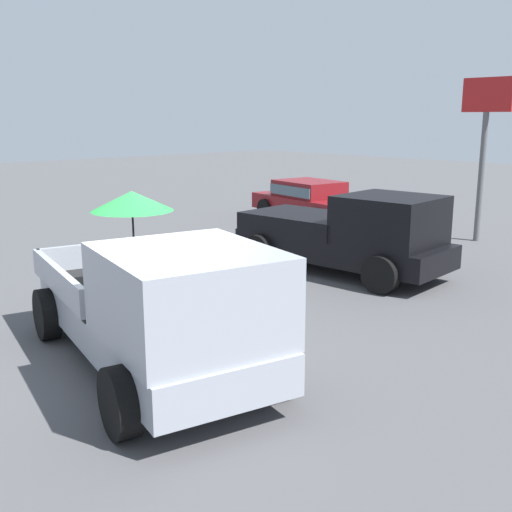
{
  "coord_description": "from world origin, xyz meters",
  "views": [
    {
      "loc": [
        6.94,
        -4.32,
        3.39
      ],
      "look_at": [
        -0.44,
        2.45,
        1.1
      ],
      "focal_mm": 42.87,
      "sensor_mm": 36.0,
      "label": 1
    }
  ],
  "objects_px": {
    "pickup_truck_red": "(349,234)",
    "parked_sedan_far": "(310,199)",
    "pickup_truck_main": "(159,306)",
    "motel_sign": "(485,126)"
  },
  "relations": [
    {
      "from": "pickup_truck_red",
      "to": "motel_sign",
      "type": "relative_size",
      "value": 1.12
    },
    {
      "from": "pickup_truck_main",
      "to": "pickup_truck_red",
      "type": "distance_m",
      "value": 6.45
    },
    {
      "from": "pickup_truck_main",
      "to": "motel_sign",
      "type": "height_order",
      "value": "motel_sign"
    },
    {
      "from": "pickup_truck_main",
      "to": "motel_sign",
      "type": "xyz_separation_m",
      "value": [
        -1.71,
        11.66,
        2.17
      ]
    },
    {
      "from": "parked_sedan_far",
      "to": "motel_sign",
      "type": "xyz_separation_m",
      "value": [
        5.42,
        0.98,
        2.4
      ]
    },
    {
      "from": "motel_sign",
      "to": "pickup_truck_main",
      "type": "bearing_deg",
      "value": -81.66
    },
    {
      "from": "parked_sedan_far",
      "to": "motel_sign",
      "type": "height_order",
      "value": "motel_sign"
    },
    {
      "from": "pickup_truck_red",
      "to": "parked_sedan_far",
      "type": "relative_size",
      "value": 1.1
    },
    {
      "from": "pickup_truck_main",
      "to": "parked_sedan_far",
      "type": "distance_m",
      "value": 12.84
    },
    {
      "from": "parked_sedan_far",
      "to": "pickup_truck_red",
      "type": "bearing_deg",
      "value": -32.91
    }
  ]
}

